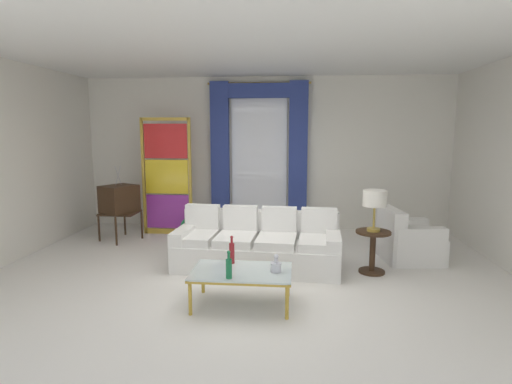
% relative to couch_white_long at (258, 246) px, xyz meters
% --- Properties ---
extents(ground_plane, '(16.00, 16.00, 0.00)m').
position_rel_couch_white_long_xyz_m(ground_plane, '(-0.08, -0.58, -0.31)').
color(ground_plane, white).
extents(wall_rear, '(8.00, 0.12, 3.00)m').
position_rel_couch_white_long_xyz_m(wall_rear, '(-0.08, 2.48, 1.19)').
color(wall_rear, white).
rests_on(wall_rear, ground).
extents(wall_left, '(0.12, 7.00, 3.00)m').
position_rel_couch_white_long_xyz_m(wall_left, '(-3.74, 0.02, 1.19)').
color(wall_left, white).
rests_on(wall_left, ground).
extents(ceiling_slab, '(8.00, 7.60, 0.04)m').
position_rel_couch_white_long_xyz_m(ceiling_slab, '(-0.08, 0.22, 2.71)').
color(ceiling_slab, white).
extents(curtained_window, '(2.00, 0.17, 2.70)m').
position_rel_couch_white_long_xyz_m(curtained_window, '(-0.19, 2.31, 1.44)').
color(curtained_window, white).
rests_on(curtained_window, ground).
extents(couch_white_long, '(2.39, 1.06, 0.86)m').
position_rel_couch_white_long_xyz_m(couch_white_long, '(0.00, 0.00, 0.00)').
color(couch_white_long, white).
rests_on(couch_white_long, ground).
extents(coffee_table, '(1.12, 0.70, 0.41)m').
position_rel_couch_white_long_xyz_m(coffee_table, '(-0.06, -1.34, 0.07)').
color(coffee_table, silver).
rests_on(coffee_table, ground).
extents(bottle_blue_decanter, '(0.12, 0.12, 0.21)m').
position_rel_couch_white_long_xyz_m(bottle_blue_decanter, '(0.33, -1.35, 0.17)').
color(bottle_blue_decanter, silver).
rests_on(bottle_blue_decanter, coffee_table).
extents(bottle_crystal_tall, '(0.07, 0.07, 0.30)m').
position_rel_couch_white_long_xyz_m(bottle_crystal_tall, '(-0.16, -1.60, 0.23)').
color(bottle_crystal_tall, '#196B3D').
rests_on(bottle_crystal_tall, coffee_table).
extents(bottle_amber_squat, '(0.06, 0.06, 0.34)m').
position_rel_couch_white_long_xyz_m(bottle_amber_squat, '(-0.21, -1.10, 0.24)').
color(bottle_amber_squat, maroon).
rests_on(bottle_amber_squat, coffee_table).
extents(vintage_tv, '(0.73, 0.76, 1.35)m').
position_rel_couch_white_long_xyz_m(vintage_tv, '(-2.60, 1.21, 0.42)').
color(vintage_tv, '#382314').
rests_on(vintage_tv, ground).
extents(armchair_white, '(0.91, 0.90, 0.80)m').
position_rel_couch_white_long_xyz_m(armchair_white, '(2.23, 0.51, -0.02)').
color(armchair_white, white).
rests_on(armchair_white, ground).
extents(stained_glass_divider, '(0.95, 0.05, 2.20)m').
position_rel_couch_white_long_xyz_m(stained_glass_divider, '(-1.88, 1.72, 0.75)').
color(stained_glass_divider, gold).
rests_on(stained_glass_divider, ground).
extents(peacock_figurine, '(0.44, 0.60, 0.50)m').
position_rel_couch_white_long_xyz_m(peacock_figurine, '(-1.33, 1.25, -0.09)').
color(peacock_figurine, beige).
rests_on(peacock_figurine, ground).
extents(round_side_table, '(0.48, 0.48, 0.59)m').
position_rel_couch_white_long_xyz_m(round_side_table, '(1.61, -0.11, 0.05)').
color(round_side_table, '#382314').
rests_on(round_side_table, ground).
extents(table_lamp_brass, '(0.32, 0.32, 0.57)m').
position_rel_couch_white_long_xyz_m(table_lamp_brass, '(1.61, -0.11, 0.72)').
color(table_lamp_brass, '#B29338').
rests_on(table_lamp_brass, round_side_table).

